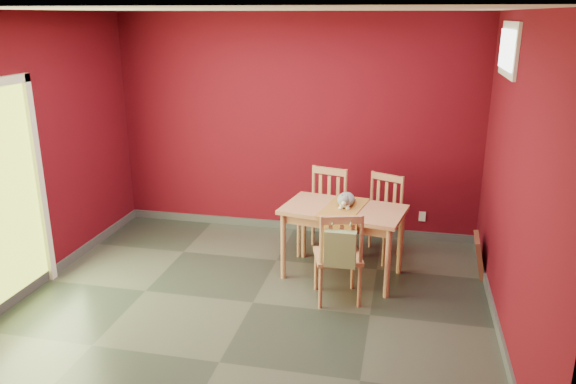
% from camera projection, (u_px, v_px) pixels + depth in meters
% --- Properties ---
extents(ground, '(4.50, 4.50, 0.00)m').
position_uv_depth(ground, '(253.00, 303.00, 5.42)').
color(ground, '#2D342D').
rests_on(ground, ground).
extents(room_shell, '(4.50, 4.50, 4.50)m').
position_uv_depth(room_shell, '(253.00, 298.00, 5.41)').
color(room_shell, '#500812').
rests_on(room_shell, ground).
extents(doorway, '(0.06, 1.01, 2.13)m').
position_uv_depth(doorway, '(6.00, 189.00, 5.16)').
color(doorway, '#B7D838').
rests_on(doorway, ground).
extents(window, '(0.05, 0.90, 0.50)m').
position_uv_depth(window, '(509.00, 49.00, 5.20)').
color(window, white).
rests_on(window, room_shell).
extents(outlet_plate, '(0.08, 0.02, 0.12)m').
position_uv_depth(outlet_plate, '(422.00, 216.00, 6.86)').
color(outlet_plate, silver).
rests_on(outlet_plate, room_shell).
extents(dining_table, '(1.33, 0.92, 0.76)m').
position_uv_depth(dining_table, '(343.00, 217.00, 5.79)').
color(dining_table, '#B27553').
rests_on(dining_table, ground).
extents(table_runner, '(0.49, 0.82, 0.38)m').
position_uv_depth(table_runner, '(342.00, 217.00, 5.66)').
color(table_runner, '#9C6828').
rests_on(table_runner, dining_table).
extents(chair_far_left, '(0.56, 0.56, 0.99)m').
position_uv_depth(chair_far_left, '(324.00, 211.00, 6.42)').
color(chair_far_left, '#B27553').
rests_on(chair_far_left, ground).
extents(chair_far_right, '(0.58, 0.58, 0.94)m').
position_uv_depth(chair_far_right, '(380.00, 216.00, 6.36)').
color(chair_far_right, '#B27553').
rests_on(chair_far_right, ground).
extents(chair_near, '(0.53, 0.53, 0.92)m').
position_uv_depth(chair_near, '(338.00, 255.00, 5.33)').
color(chair_near, '#B27553').
rests_on(chair_near, ground).
extents(tote_bag, '(0.29, 0.18, 0.41)m').
position_uv_depth(tote_bag, '(340.00, 249.00, 5.07)').
color(tote_bag, '#798857').
rests_on(tote_bag, chair_near).
extents(cat, '(0.36, 0.42, 0.19)m').
position_uv_depth(cat, '(346.00, 197.00, 5.80)').
color(cat, slate).
rests_on(cat, table_runner).
extents(picture_frame, '(0.16, 0.42, 0.42)m').
position_uv_depth(picture_frame, '(479.00, 255.00, 5.99)').
color(picture_frame, brown).
rests_on(picture_frame, ground).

